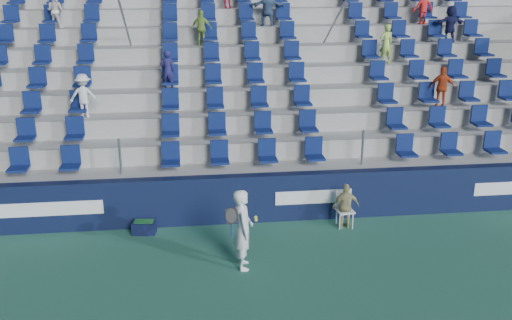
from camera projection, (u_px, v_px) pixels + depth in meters
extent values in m
plane|color=#2B6650|center=(263.00, 288.00, 11.16)|extent=(70.00, 70.00, 0.00)
cube|color=#0E1636|center=(246.00, 198.00, 13.94)|extent=(24.00, 0.30, 1.20)
cube|color=white|center=(33.00, 210.00, 13.22)|extent=(3.20, 0.02, 0.34)
cube|color=white|center=(308.00, 197.00, 13.95)|extent=(1.60, 0.02, 0.34)
cube|color=#A6A6A1|center=(244.00, 190.00, 14.48)|extent=(24.00, 0.85, 1.20)
cube|color=#A6A6A1|center=(241.00, 169.00, 15.20)|extent=(24.00, 0.85, 1.70)
cube|color=#A6A6A1|center=(238.00, 151.00, 15.92)|extent=(24.00, 0.85, 2.20)
cube|color=#A6A6A1|center=(235.00, 134.00, 16.64)|extent=(24.00, 0.85, 2.70)
cube|color=#A6A6A1|center=(233.00, 119.00, 17.36)|extent=(24.00, 0.85, 3.20)
cube|color=#A6A6A1|center=(231.00, 104.00, 18.08)|extent=(24.00, 0.85, 3.70)
cube|color=#A6A6A1|center=(229.00, 91.00, 18.80)|extent=(24.00, 0.85, 4.20)
cube|color=#A6A6A1|center=(227.00, 79.00, 19.52)|extent=(24.00, 0.85, 4.70)
cube|color=#A6A6A1|center=(225.00, 68.00, 20.24)|extent=(24.00, 0.85, 5.20)
cube|color=#A6A6A1|center=(223.00, 51.00, 20.72)|extent=(24.00, 0.50, 6.20)
cube|color=#0D1C53|center=(244.00, 154.00, 14.18)|extent=(16.05, 0.50, 0.70)
cube|color=#0D1C53|center=(240.00, 126.00, 14.82)|extent=(16.05, 0.50, 0.70)
cube|color=#0D1C53|center=(237.00, 100.00, 15.46)|extent=(16.05, 0.50, 0.70)
cube|color=#0D1C53|center=(235.00, 76.00, 16.10)|extent=(16.05, 0.50, 0.70)
cube|color=#0D1C53|center=(232.00, 54.00, 16.74)|extent=(16.05, 0.50, 0.70)
cube|color=#0D1C53|center=(230.00, 34.00, 17.38)|extent=(16.05, 0.50, 0.70)
cube|color=#0D1C53|center=(227.00, 15.00, 18.02)|extent=(16.05, 0.50, 0.70)
cylinder|color=gray|center=(126.00, 28.00, 16.15)|extent=(0.06, 7.68, 4.55)
cylinder|color=gray|center=(333.00, 25.00, 16.82)|extent=(0.06, 7.68, 4.55)
imported|color=#A4CC51|center=(386.00, 44.00, 17.14)|extent=(0.47, 0.35, 1.18)
imported|color=#C43F1A|center=(442.00, 87.00, 15.98)|extent=(0.73, 0.48, 1.16)
imported|color=#3B5883|center=(268.00, 7.00, 18.04)|extent=(1.12, 0.42, 1.18)
imported|color=beige|center=(55.00, 11.00, 17.33)|extent=(0.60, 0.53, 1.05)
imported|color=#83AC45|center=(202.00, 28.00, 17.18)|extent=(0.67, 0.41, 1.06)
imported|color=red|center=(423.00, 6.00, 18.62)|extent=(0.81, 0.55, 1.15)
imported|color=#1B194D|center=(168.00, 70.00, 15.78)|extent=(0.44, 0.32, 1.12)
imported|color=#171A47|center=(450.00, 24.00, 18.04)|extent=(1.08, 0.41, 1.15)
imported|color=silver|center=(84.00, 96.00, 14.89)|extent=(0.75, 0.43, 1.16)
imported|color=white|center=(243.00, 229.00, 11.67)|extent=(0.42, 0.63, 1.73)
cylinder|color=navy|center=(232.00, 229.00, 11.37)|extent=(0.03, 0.03, 0.28)
torus|color=black|center=(231.00, 216.00, 11.27)|extent=(0.30, 0.17, 0.28)
plane|color=#262626|center=(231.00, 216.00, 11.27)|extent=(0.30, 0.16, 0.29)
sphere|color=#CBDE33|center=(256.00, 220.00, 11.42)|extent=(0.07, 0.07, 0.07)
sphere|color=#CBDE33|center=(256.00, 217.00, 11.47)|extent=(0.07, 0.07, 0.07)
cube|color=white|center=(345.00, 211.00, 13.69)|extent=(0.43, 0.43, 0.04)
cube|color=white|center=(343.00, 199.00, 13.79)|extent=(0.39, 0.08, 0.48)
cylinder|color=white|center=(340.00, 222.00, 13.59)|extent=(0.03, 0.03, 0.39)
cylinder|color=white|center=(353.00, 221.00, 13.63)|extent=(0.03, 0.03, 0.39)
cylinder|color=white|center=(336.00, 217.00, 13.89)|extent=(0.03, 0.03, 0.39)
cylinder|color=white|center=(349.00, 216.00, 13.93)|extent=(0.03, 0.03, 0.39)
imported|color=tan|center=(346.00, 206.00, 13.60)|extent=(0.66, 0.29, 1.11)
cube|color=#0E1434|center=(144.00, 227.00, 13.43)|extent=(0.59, 0.43, 0.30)
cube|color=#1E662D|center=(144.00, 225.00, 13.41)|extent=(0.48, 0.32, 0.18)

